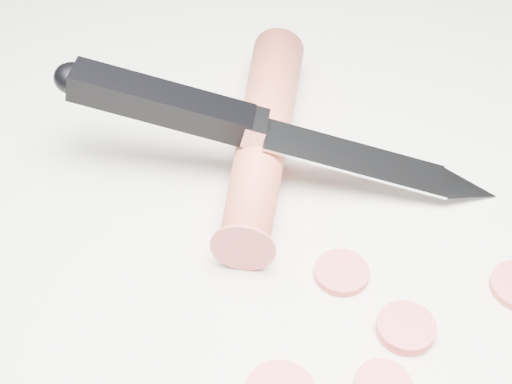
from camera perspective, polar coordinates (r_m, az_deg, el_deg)
name	(u,v)px	position (r m, az deg, el deg)	size (l,w,h in m)	color
ground	(346,256)	(0.44, 7.20, -5.14)	(2.40, 2.40, 0.00)	silver
carrot	(263,134)	(0.49, 0.60, 4.63)	(0.03, 0.03, 0.20)	#CF4D35
carrot_slice_2	(342,272)	(0.43, 6.86, -6.41)	(0.03, 0.03, 0.01)	#CD4F4C
carrot_slice_5	(406,328)	(0.41, 11.90, -10.59)	(0.03, 0.03, 0.01)	#CD4F4C
kitchen_knife	(281,130)	(0.46, 2.01, 4.99)	(0.28, 0.15, 0.08)	silver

